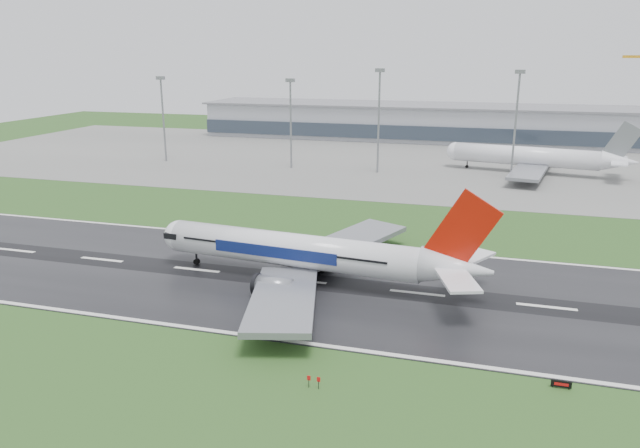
% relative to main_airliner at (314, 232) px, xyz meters
% --- Properties ---
extents(ground, '(520.00, 520.00, 0.00)m').
position_rel_main_airliner_xyz_m(ground, '(17.86, -0.46, -8.87)').
color(ground, '#23471A').
rests_on(ground, ground).
extents(runway, '(400.00, 45.00, 0.10)m').
position_rel_main_airliner_xyz_m(runway, '(17.86, -0.46, -8.82)').
color(runway, black).
rests_on(runway, ground).
extents(apron, '(400.00, 130.00, 0.08)m').
position_rel_main_airliner_xyz_m(apron, '(17.86, 124.54, -8.83)').
color(apron, slate).
rests_on(apron, ground).
extents(terminal, '(240.00, 36.00, 15.00)m').
position_rel_main_airliner_xyz_m(terminal, '(17.86, 184.54, -1.37)').
color(terminal, '#989BA3').
rests_on(terminal, ground).
extents(main_airliner, '(64.33, 61.77, 17.54)m').
position_rel_main_airliner_xyz_m(main_airliner, '(0.00, 0.00, 0.00)').
color(main_airliner, white).
rests_on(main_airliner, runway).
extents(parked_airliner, '(68.70, 65.33, 17.59)m').
position_rel_main_airliner_xyz_m(parked_airliner, '(41.29, 112.34, 0.01)').
color(parked_airliner, white).
rests_on(parked_airliner, apron).
extents(runway_sign, '(2.31, 0.49, 1.04)m').
position_rel_main_airliner_xyz_m(runway_sign, '(37.69, -24.68, -8.35)').
color(runway_sign, black).
rests_on(runway_sign, ground).
extents(floodmast_0, '(0.64, 0.64, 29.06)m').
position_rel_main_airliner_xyz_m(floodmast_0, '(-86.01, 99.54, 5.66)').
color(floodmast_0, gray).
rests_on(floodmast_0, ground).
extents(floodmast_1, '(0.64, 0.64, 28.83)m').
position_rel_main_airliner_xyz_m(floodmast_1, '(-37.74, 99.54, 5.55)').
color(floodmast_1, gray).
rests_on(floodmast_1, ground).
extents(floodmast_2, '(0.64, 0.64, 32.26)m').
position_rel_main_airliner_xyz_m(floodmast_2, '(-7.73, 99.54, 7.26)').
color(floodmast_2, gray).
rests_on(floodmast_2, ground).
extents(floodmast_3, '(0.64, 0.64, 32.14)m').
position_rel_main_airliner_xyz_m(floodmast_3, '(34.44, 99.54, 7.20)').
color(floodmast_3, gray).
rests_on(floodmast_3, ground).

